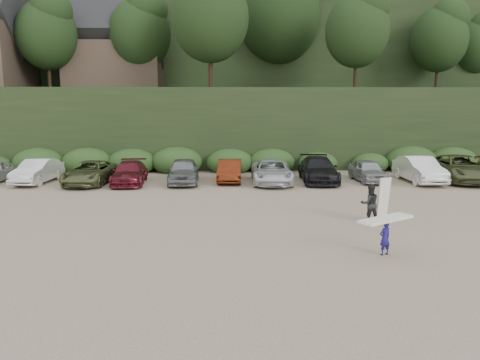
{
  "coord_description": "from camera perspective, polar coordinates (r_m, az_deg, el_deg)",
  "views": [
    {
      "loc": [
        -2.41,
        -18.7,
        4.88
      ],
      "look_at": [
        -1.73,
        3.0,
        1.3
      ],
      "focal_mm": 35.0,
      "sensor_mm": 36.0,
      "label": 1
    }
  ],
  "objects": [
    {
      "name": "child_surfer",
      "position": [
        15.87,
        17.3,
        -5.81
      ],
      "size": [
        2.06,
        1.6,
        1.24
      ],
      "color": "navy",
      "rests_on": "ground"
    },
    {
      "name": "parked_cars",
      "position": [
        29.38,
        8.87,
        1.15
      ],
      "size": [
        39.43,
        6.08,
        1.63
      ],
      "color": "#B4B3B8",
      "rests_on": "ground"
    },
    {
      "name": "ground",
      "position": [
        19.48,
        5.4,
        -5.19
      ],
      "size": [
        120.0,
        120.0,
        0.0
      ],
      "primitive_type": "plane",
      "color": "tan",
      "rests_on": "ground"
    },
    {
      "name": "hillside_backdrop",
      "position": [
        55.04,
        0.48,
        15.98
      ],
      "size": [
        90.0,
        41.5,
        28.0
      ],
      "color": "black",
      "rests_on": "ground"
    },
    {
      "name": "adult_surfer",
      "position": [
        19.97,
        15.68,
        -2.75
      ],
      "size": [
        1.26,
        0.64,
        1.88
      ],
      "color": "black",
      "rests_on": "ground"
    }
  ]
}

